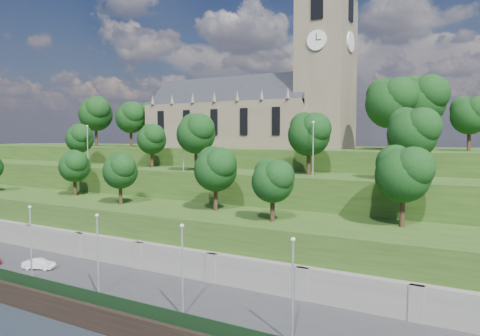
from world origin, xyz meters
The scene contains 15 objects.
ground centered at (0.00, 0.00, 0.00)m, with size 320.00×320.00×0.00m, color black.
promenade centered at (0.00, 6.00, 1.00)m, with size 160.00×12.00×2.00m, color #2D2D30.
quay_wall centered at (0.00, -0.05, 1.10)m, with size 160.00×0.50×2.20m, color black.
fence centered at (0.00, 0.60, 2.60)m, with size 160.00×0.10×1.20m, color black.
retaining_wall centered at (0.00, 11.97, 2.50)m, with size 160.00×2.10×5.00m.
embankment_lower centered at (0.00, 18.00, 4.00)m, with size 160.00×12.00×8.00m, color #274416.
embankment_upper centered at (0.00, 29.00, 6.00)m, with size 160.00×10.00×12.00m, color #274416.
hilltop centered at (0.00, 50.00, 7.50)m, with size 160.00×32.00×15.00m, color #274416.
church centered at (0.79, 45.98, 22.52)m, with size 38.60×12.35×27.60m.
trees_lower centered at (5.88, 18.35, 12.99)m, with size 68.95×8.98×8.17m.
trees_upper centered at (6.69, 28.04, 17.42)m, with size 61.44×8.19×8.39m.
trees_hilltop centered at (2.04, 44.90, 22.02)m, with size 77.97×16.90×11.72m.
lamp_posts_promenade centered at (-2.00, 2.50, 6.50)m, with size 60.36×0.36×7.79m.
lamp_posts_upper centered at (0.00, 26.00, 16.04)m, with size 40.36×0.36×6.89m.
car_middle centered at (-4.52, 5.18, 2.59)m, with size 1.25×3.59×1.18m, color silver.
Camera 1 is at (41.66, -27.79, 16.96)m, focal length 35.00 mm.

